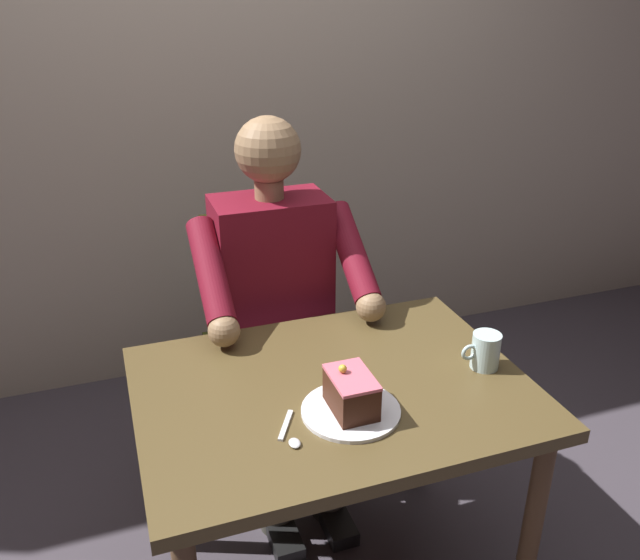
# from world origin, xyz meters

# --- Properties ---
(cafe_rear_panel) EXTENTS (6.40, 0.12, 3.00)m
(cafe_rear_panel) POSITION_xyz_m (0.00, -1.42, 1.50)
(cafe_rear_panel) COLOR #AEA08D
(cafe_rear_panel) RESTS_ON ground
(dining_table) EXTENTS (0.98, 0.73, 0.71)m
(dining_table) POSITION_xyz_m (0.00, 0.00, 0.62)
(dining_table) COLOR #4F3F22
(dining_table) RESTS_ON ground
(chair) EXTENTS (0.42, 0.42, 0.92)m
(chair) POSITION_xyz_m (0.00, -0.67, 0.51)
(chair) COLOR #425117
(chair) RESTS_ON ground
(seated_person) EXTENTS (0.53, 0.58, 1.28)m
(seated_person) POSITION_xyz_m (0.00, -0.49, 0.67)
(seated_person) COLOR maroon
(seated_person) RESTS_ON ground
(dessert_plate) EXTENTS (0.24, 0.24, 0.01)m
(dessert_plate) POSITION_xyz_m (0.00, 0.12, 0.71)
(dessert_plate) COLOR white
(dessert_plate) RESTS_ON dining_table
(cake_slice) EXTENTS (0.10, 0.14, 0.11)m
(cake_slice) POSITION_xyz_m (0.00, 0.12, 0.76)
(cake_slice) COLOR #3A1B10
(cake_slice) RESTS_ON dessert_plate
(coffee_cup) EXTENTS (0.11, 0.07, 0.10)m
(coffee_cup) POSITION_xyz_m (-0.41, 0.05, 0.76)
(coffee_cup) COLOR silver
(coffee_cup) RESTS_ON dining_table
(dessert_spoon) EXTENTS (0.06, 0.14, 0.01)m
(dessert_spoon) POSITION_xyz_m (0.16, 0.16, 0.71)
(dessert_spoon) COLOR silver
(dessert_spoon) RESTS_ON dining_table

